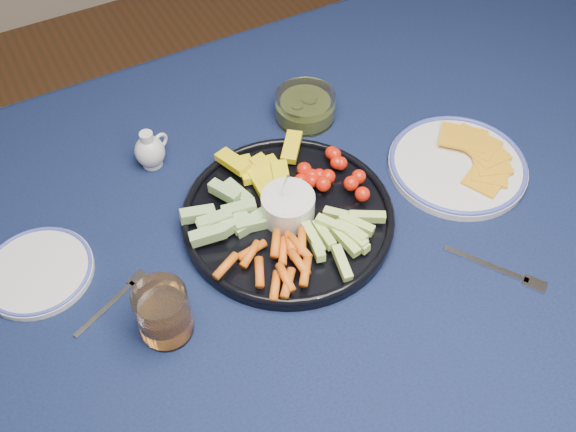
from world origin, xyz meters
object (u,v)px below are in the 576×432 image
dining_table (345,229)px  juice_tumbler (164,315)px  cheese_plate (458,164)px  crudite_platter (287,214)px  creamer_pitcher (150,151)px  side_plate_extra (38,271)px  pickle_bowl (305,108)px

dining_table → juice_tumbler: bearing=-166.4°
dining_table → cheese_plate: size_ratio=6.67×
crudite_platter → creamer_pitcher: crudite_platter is taller
juice_tumbler → creamer_pitcher: bearing=72.8°
crudite_platter → cheese_plate: bearing=-6.7°
cheese_plate → juice_tumbler: size_ratio=2.67×
crudite_platter → cheese_plate: (0.33, -0.04, -0.01)m
cheese_plate → side_plate_extra: cheese_plate is taller
cheese_plate → creamer_pitcher: bearing=150.2°
juice_tumbler → side_plate_extra: 0.24m
side_plate_extra → crudite_platter: bearing=-13.3°
pickle_bowl → cheese_plate: 0.31m
dining_table → side_plate_extra: bearing=169.0°
side_plate_extra → cheese_plate: bearing=-10.3°
creamer_pitcher → juice_tumbler: (-0.10, -0.33, 0.01)m
crudite_platter → creamer_pitcher: (-0.15, 0.24, 0.01)m
side_plate_extra → dining_table: bearing=-11.0°
dining_table → pickle_bowl: pickle_bowl is taller
crudite_platter → creamer_pitcher: 0.28m
cheese_plate → crudite_platter: bearing=173.3°
dining_table → creamer_pitcher: 0.38m
creamer_pitcher → juice_tumbler: bearing=-107.2°
creamer_pitcher → side_plate_extra: bearing=-150.0°
crudite_platter → juice_tumbler: bearing=-159.2°
crudite_platter → side_plate_extra: crudite_platter is taller
dining_table → side_plate_extra: 0.54m
dining_table → pickle_bowl: 0.25m
pickle_bowl → side_plate_extra: (-0.55, -0.12, -0.02)m
cheese_plate → side_plate_extra: bearing=169.7°
crudite_platter → pickle_bowl: bearing=53.8°
dining_table → pickle_bowl: (0.04, 0.22, 0.11)m
creamer_pitcher → juice_tumbler: juice_tumbler is taller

